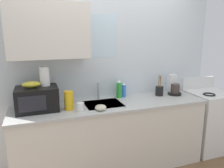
{
  "coord_description": "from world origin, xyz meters",
  "views": [
    {
      "loc": [
        -0.87,
        -2.46,
        1.75
      ],
      "look_at": [
        0.0,
        0.0,
        1.15
      ],
      "focal_mm": 34.83,
      "sensor_mm": 36.0,
      "label": 1
    }
  ],
  "objects_px": {
    "stove_range": "(207,120)",
    "mug_white": "(81,107)",
    "banana_bunch": "(31,84)",
    "cereal_canister": "(69,100)",
    "coffee_maker": "(174,87)",
    "dish_soap_bottle_green": "(119,89)",
    "dish_soap_bottle_blue": "(124,90)",
    "utensil_crock": "(159,91)",
    "small_bowl": "(101,108)",
    "paper_towel_roll": "(45,76)",
    "microwave": "(37,99)"
  },
  "relations": [
    {
      "from": "coffee_maker",
      "to": "dish_soap_bottle_green",
      "type": "xyz_separation_m",
      "value": [
        -0.81,
        0.1,
        0.01
      ]
    },
    {
      "from": "cereal_canister",
      "to": "banana_bunch",
      "type": "bearing_deg",
      "value": 165.62
    },
    {
      "from": "small_bowl",
      "to": "stove_range",
      "type": "bearing_deg",
      "value": 6.55
    },
    {
      "from": "dish_soap_bottle_green",
      "to": "coffee_maker",
      "type": "bearing_deg",
      "value": -6.68
    },
    {
      "from": "banana_bunch",
      "to": "utensil_crock",
      "type": "relative_size",
      "value": 0.67
    },
    {
      "from": "paper_towel_roll",
      "to": "utensil_crock",
      "type": "distance_m",
      "value": 1.57
    },
    {
      "from": "dish_soap_bottle_blue",
      "to": "utensil_crock",
      "type": "distance_m",
      "value": 0.51
    },
    {
      "from": "banana_bunch",
      "to": "small_bowl",
      "type": "relative_size",
      "value": 1.54
    },
    {
      "from": "paper_towel_roll",
      "to": "coffee_maker",
      "type": "distance_m",
      "value": 1.79
    },
    {
      "from": "banana_bunch",
      "to": "small_bowl",
      "type": "bearing_deg",
      "value": -18.99
    },
    {
      "from": "small_bowl",
      "to": "microwave",
      "type": "bearing_deg",
      "value": 159.85
    },
    {
      "from": "banana_bunch",
      "to": "cereal_canister",
      "type": "distance_m",
      "value": 0.45
    },
    {
      "from": "dish_soap_bottle_blue",
      "to": "small_bowl",
      "type": "distance_m",
      "value": 0.62
    },
    {
      "from": "utensil_crock",
      "to": "small_bowl",
      "type": "relative_size",
      "value": 2.29
    },
    {
      "from": "stove_range",
      "to": "microwave",
      "type": "relative_size",
      "value": 2.35
    },
    {
      "from": "dish_soap_bottle_blue",
      "to": "mug_white",
      "type": "bearing_deg",
      "value": -152.17
    },
    {
      "from": "stove_range",
      "to": "banana_bunch",
      "type": "relative_size",
      "value": 5.4
    },
    {
      "from": "stove_range",
      "to": "mug_white",
      "type": "xyz_separation_m",
      "value": [
        -1.99,
        -0.14,
        0.49
      ]
    },
    {
      "from": "coffee_maker",
      "to": "dish_soap_bottle_blue",
      "type": "height_order",
      "value": "coffee_maker"
    },
    {
      "from": "paper_towel_roll",
      "to": "microwave",
      "type": "bearing_deg",
      "value": -152.83
    },
    {
      "from": "dish_soap_bottle_blue",
      "to": "utensil_crock",
      "type": "relative_size",
      "value": 0.69
    },
    {
      "from": "microwave",
      "to": "small_bowl",
      "type": "height_order",
      "value": "microwave"
    },
    {
      "from": "coffee_maker",
      "to": "dish_soap_bottle_green",
      "type": "distance_m",
      "value": 0.82
    },
    {
      "from": "stove_range",
      "to": "cereal_canister",
      "type": "height_order",
      "value": "cereal_canister"
    },
    {
      "from": "banana_bunch",
      "to": "mug_white",
      "type": "xyz_separation_m",
      "value": [
        0.51,
        -0.19,
        -0.26
      ]
    },
    {
      "from": "banana_bunch",
      "to": "coffee_maker",
      "type": "bearing_deg",
      "value": 1.74
    },
    {
      "from": "dish_soap_bottle_blue",
      "to": "microwave",
      "type": "bearing_deg",
      "value": -171.49
    },
    {
      "from": "utensil_crock",
      "to": "small_bowl",
      "type": "xyz_separation_m",
      "value": [
        -0.96,
        -0.32,
        -0.04
      ]
    },
    {
      "from": "banana_bunch",
      "to": "stove_range",
      "type": "bearing_deg",
      "value": -1.07
    },
    {
      "from": "paper_towel_roll",
      "to": "dish_soap_bottle_green",
      "type": "relative_size",
      "value": 0.88
    },
    {
      "from": "stove_range",
      "to": "dish_soap_bottle_blue",
      "type": "height_order",
      "value": "dish_soap_bottle_blue"
    },
    {
      "from": "mug_white",
      "to": "small_bowl",
      "type": "distance_m",
      "value": 0.23
    },
    {
      "from": "stove_range",
      "to": "mug_white",
      "type": "relative_size",
      "value": 11.37
    },
    {
      "from": "mug_white",
      "to": "small_bowl",
      "type": "xyz_separation_m",
      "value": [
        0.22,
        -0.06,
        -0.02
      ]
    },
    {
      "from": "banana_bunch",
      "to": "paper_towel_roll",
      "type": "distance_m",
      "value": 0.18
    },
    {
      "from": "banana_bunch",
      "to": "coffee_maker",
      "type": "xyz_separation_m",
      "value": [
        1.92,
        0.06,
        -0.2
      ]
    },
    {
      "from": "banana_bunch",
      "to": "dish_soap_bottle_green",
      "type": "xyz_separation_m",
      "value": [
        1.11,
        0.15,
        -0.19
      ]
    },
    {
      "from": "dish_soap_bottle_green",
      "to": "dish_soap_bottle_blue",
      "type": "bearing_deg",
      "value": 10.76
    },
    {
      "from": "dish_soap_bottle_green",
      "to": "utensil_crock",
      "type": "xyz_separation_m",
      "value": [
        0.58,
        -0.08,
        -0.05
      ]
    },
    {
      "from": "stove_range",
      "to": "mug_white",
      "type": "distance_m",
      "value": 2.06
    },
    {
      "from": "dish_soap_bottle_green",
      "to": "mug_white",
      "type": "xyz_separation_m",
      "value": [
        -0.6,
        -0.34,
        -0.07
      ]
    },
    {
      "from": "stove_range",
      "to": "banana_bunch",
      "type": "xyz_separation_m",
      "value": [
        -2.5,
        0.05,
        0.75
      ]
    },
    {
      "from": "stove_range",
      "to": "cereal_canister",
      "type": "relative_size",
      "value": 4.98
    },
    {
      "from": "stove_range",
      "to": "dish_soap_bottle_blue",
      "type": "xyz_separation_m",
      "value": [
        -1.31,
        0.21,
        0.54
      ]
    },
    {
      "from": "paper_towel_roll",
      "to": "small_bowl",
      "type": "bearing_deg",
      "value": -27.49
    },
    {
      "from": "microwave",
      "to": "paper_towel_roll",
      "type": "bearing_deg",
      "value": 27.17
    },
    {
      "from": "cereal_canister",
      "to": "mug_white",
      "type": "relative_size",
      "value": 2.28
    },
    {
      "from": "small_bowl",
      "to": "coffee_maker",
      "type": "bearing_deg",
      "value": 14.5
    },
    {
      "from": "dish_soap_bottle_green",
      "to": "cereal_canister",
      "type": "height_order",
      "value": "dish_soap_bottle_green"
    },
    {
      "from": "stove_range",
      "to": "cereal_canister",
      "type": "distance_m",
      "value": 2.18
    }
  ]
}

